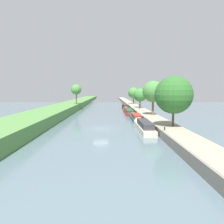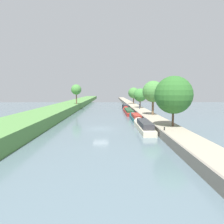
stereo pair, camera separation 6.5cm
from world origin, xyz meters
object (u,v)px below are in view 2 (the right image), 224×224
at_px(narrowboat_red, 128,111).
at_px(person_walking, 140,106).
at_px(narrowboat_black, 125,107).
at_px(mooring_bollard_near, 164,129).
at_px(narrowboat_cream, 144,126).
at_px(narrowboat_teal, 135,117).
at_px(mooring_bollard_far, 129,104).

relative_size(narrowboat_red, person_walking, 10.24).
height_order(narrowboat_black, mooring_bollard_near, narrowboat_black).
bearing_deg(narrowboat_cream, narrowboat_black, 89.88).
xyz_separation_m(narrowboat_cream, narrowboat_teal, (0.13, 11.96, -0.10)).
distance_m(narrowboat_teal, mooring_bollard_near, 18.30).
bearing_deg(narrowboat_cream, narrowboat_red, 90.56).
bearing_deg(mooring_bollard_near, narrowboat_teal, 95.22).
bearing_deg(narrowboat_cream, person_walking, 83.36).
height_order(narrowboat_teal, narrowboat_black, narrowboat_black).
bearing_deg(mooring_bollard_far, narrowboat_red, -95.71).
relative_size(narrowboat_red, narrowboat_black, 1.44).
relative_size(mooring_bollard_near, mooring_bollard_far, 1.00).
distance_m(narrowboat_black, mooring_bollard_far, 5.85).
bearing_deg(mooring_bollard_near, narrowboat_black, 92.06).
xyz_separation_m(narrowboat_black, person_walking, (3.13, -13.44, 1.35)).
relative_size(narrowboat_teal, narrowboat_red, 0.63).
bearing_deg(person_walking, narrowboat_black, 103.10).
distance_m(person_walking, mooring_bollard_far, 19.06).
xyz_separation_m(narrowboat_black, mooring_bollard_far, (1.70, 5.55, 0.70)).
distance_m(narrowboat_black, mooring_bollard_near, 47.34).
xyz_separation_m(narrowboat_cream, mooring_bollard_far, (1.79, 46.61, 0.67)).
height_order(narrowboat_red, narrowboat_black, narrowboat_black).
height_order(narrowboat_teal, mooring_bollard_near, mooring_bollard_near).
relative_size(person_walking, mooring_bollard_far, 3.69).
relative_size(narrowboat_cream, person_walking, 7.14).
xyz_separation_m(narrowboat_cream, person_walking, (3.21, 27.61, 1.31)).
bearing_deg(narrowboat_teal, narrowboat_black, 90.08).
distance_m(narrowboat_red, narrowboat_black, 14.89).
bearing_deg(mooring_bollard_far, narrowboat_black, -107.04).
distance_m(narrowboat_cream, narrowboat_red, 26.17).
xyz_separation_m(narrowboat_red, mooring_bollard_near, (2.04, -32.42, 0.79)).
relative_size(narrowboat_teal, narrowboat_black, 0.91).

